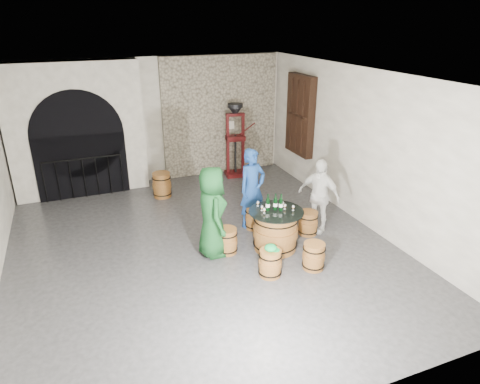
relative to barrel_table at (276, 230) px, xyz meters
name	(u,v)px	position (x,y,z in m)	size (l,w,h in m)	color
ground	(202,247)	(-1.28, 0.56, -0.39)	(8.00, 8.00, 0.00)	#303032
wall_back	(154,121)	(-1.28, 4.56, 1.21)	(8.00, 8.00, 0.00)	silver
wall_front	(318,296)	(-1.28, -3.44, 1.21)	(8.00, 8.00, 0.00)	silver
wall_right	(362,148)	(2.22, 0.56, 1.21)	(8.00, 8.00, 0.00)	silver
ceiling	(196,77)	(-1.28, 0.56, 2.81)	(8.00, 8.00, 0.00)	beige
stone_facing_panel	(221,116)	(0.52, 4.50, 1.21)	(3.20, 0.12, 3.18)	tan
arched_opening	(77,131)	(-3.18, 4.29, 1.19)	(3.10, 0.60, 3.19)	silver
shuttered_window	(300,115)	(2.10, 2.96, 1.41)	(0.23, 1.10, 2.00)	black
barrel_table	(276,230)	(0.00, 0.00, 0.00)	(1.03, 1.03, 0.79)	brown
barrel_stool_left	(227,241)	(-0.90, 0.21, -0.15)	(0.40, 0.40, 0.49)	brown
barrel_stool_far	(255,217)	(-0.02, 0.93, -0.15)	(0.40, 0.40, 0.49)	brown
barrel_stool_right	(308,223)	(0.88, 0.29, -0.15)	(0.40, 0.40, 0.49)	brown
barrel_stool_near_right	(314,256)	(0.32, -0.87, -0.15)	(0.40, 0.40, 0.49)	brown
barrel_stool_near_left	(270,263)	(-0.49, -0.79, -0.15)	(0.40, 0.40, 0.49)	brown
green_cap	(271,248)	(-0.48, -0.79, 0.15)	(0.25, 0.21, 0.12)	#0C8D3A
person_green	(212,212)	(-1.16, 0.27, 0.46)	(0.84, 0.55, 1.71)	#12431C
person_blue	(252,189)	(-0.02, 1.06, 0.45)	(0.61, 0.40, 1.68)	navy
person_white	(319,196)	(1.14, 0.38, 0.38)	(0.90, 0.38, 1.54)	silver
wine_bottle_left	(268,204)	(-0.13, 0.09, 0.53)	(0.08, 0.08, 0.32)	black
wine_bottle_center	(281,204)	(0.09, 0.01, 0.53)	(0.08, 0.08, 0.32)	black
wine_bottle_right	(275,203)	(0.01, 0.07, 0.53)	(0.08, 0.08, 0.32)	black
tasting_glass_a	(264,211)	(-0.24, 0.00, 0.45)	(0.05, 0.05, 0.10)	#B46F23
tasting_glass_b	(285,207)	(0.19, 0.02, 0.45)	(0.05, 0.05, 0.10)	#B46F23
tasting_glass_c	(258,204)	(-0.23, 0.33, 0.45)	(0.05, 0.05, 0.10)	#B46F23
tasting_glass_d	(283,204)	(0.20, 0.13, 0.45)	(0.05, 0.05, 0.10)	#B46F23
tasting_glass_e	(293,208)	(0.30, -0.09, 0.45)	(0.05, 0.05, 0.10)	#B46F23
tasting_glass_f	(262,208)	(-0.24, 0.11, 0.45)	(0.05, 0.05, 0.10)	#B46F23
side_barrel	(162,185)	(-1.45, 3.31, -0.09)	(0.46, 0.46, 0.61)	brown
corking_press	(235,135)	(0.76, 4.02, 0.77)	(0.83, 0.51, 1.99)	#430B0B
control_box	(230,125)	(0.77, 4.42, 0.96)	(0.18, 0.10, 0.22)	silver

